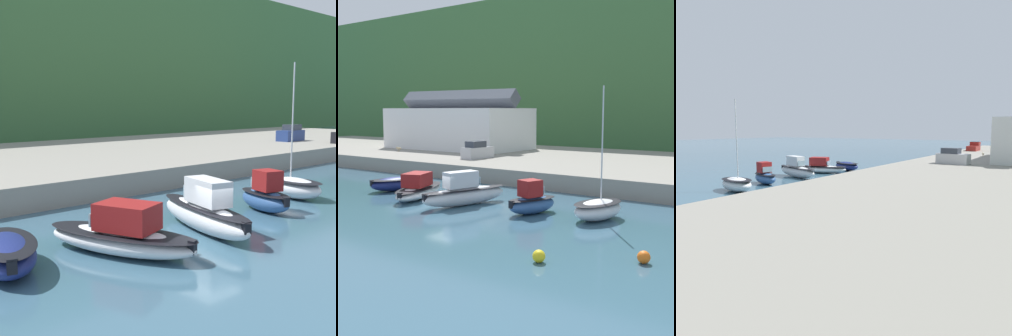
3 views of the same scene
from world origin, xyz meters
TOP-DOWN VIEW (x-y plane):
  - ground_plane at (0.00, 0.00)m, footprint 320.00×320.00m
  - moored_boat_0 at (-8.88, 2.65)m, footprint 3.85×5.45m
  - moored_boat_1 at (-4.25, 1.27)m, footprint 4.86×7.84m
  - moored_boat_2 at (1.01, 1.23)m, footprint 3.77×8.05m
  - moored_boat_3 at (7.12, 1.78)m, footprint 2.93×4.51m
  - moored_boat_4 at (11.95, 2.84)m, footprint 3.24×4.86m
  - parked_car_2 at (37.29, 19.29)m, footprint 4.24×1.90m

SIDE VIEW (x-z plane):
  - ground_plane at x=0.00m, z-range 0.00..0.00m
  - moored_boat_0 at x=-8.88m, z-range 0.04..1.37m
  - moored_boat_4 at x=11.95m, z-range -3.88..5.45m
  - moored_boat_1 at x=-4.25m, z-range -0.33..1.95m
  - moored_boat_3 at x=7.12m, z-range -0.35..2.21m
  - moored_boat_2 at x=1.01m, z-range -0.36..2.42m
  - parked_car_2 at x=37.29m, z-range 1.51..3.67m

